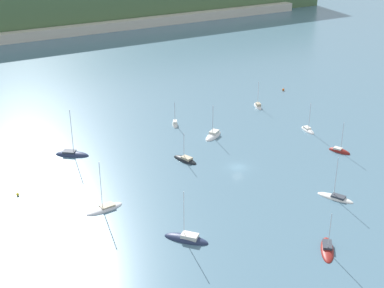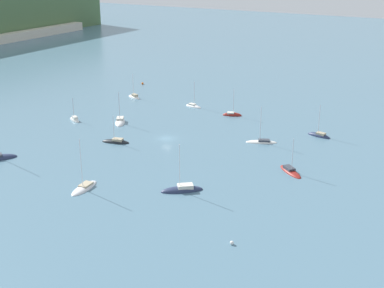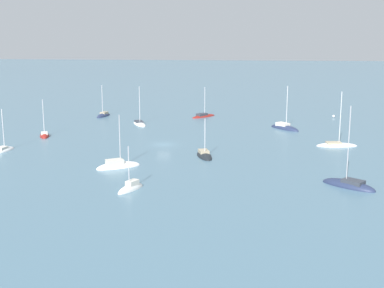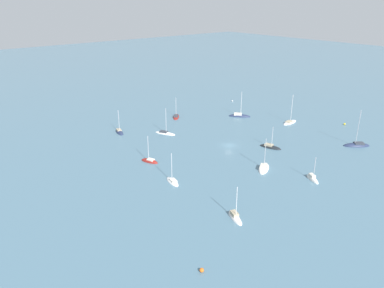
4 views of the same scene
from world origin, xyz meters
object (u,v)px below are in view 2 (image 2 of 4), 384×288
sailboat_4 (319,136)px  sailboat_9 (290,171)px  sailboat_0 (232,115)px  mooring_buoy_1 (232,243)px  sailboat_2 (120,122)px  mooring_buoy_0 (143,83)px  sailboat_11 (134,97)px  sailboat_1 (116,142)px  sailboat_7 (84,188)px  sailboat_3 (262,142)px  sailboat_8 (193,106)px  sailboat_5 (182,190)px  sailboat_6 (75,120)px

sailboat_4 → sailboat_9: bearing=106.2°
sailboat_0 → mooring_buoy_1: bearing=-85.5°
sailboat_2 → mooring_buoy_0: size_ratio=12.28×
sailboat_4 → mooring_buoy_0: (25.12, 73.47, 0.31)m
mooring_buoy_0 → sailboat_11: bearing=-154.0°
sailboat_1 → sailboat_4: sailboat_4 is taller
sailboat_9 → mooring_buoy_1: bearing=-45.6°
sailboat_7 → sailboat_9: size_ratio=1.37×
sailboat_3 → sailboat_0: bearing=-71.7°
sailboat_7 → sailboat_8: bearing=-176.7°
sailboat_1 → mooring_buoy_0: sailboat_1 is taller
sailboat_5 → sailboat_7: bearing=-13.4°
sailboat_11 → mooring_buoy_1: sailboat_11 is taller
sailboat_0 → mooring_buoy_0: bearing=136.0°
sailboat_5 → sailboat_6: sailboat_5 is taller
sailboat_3 → sailboat_11: (20.17, 53.93, 0.05)m
sailboat_6 → sailboat_7: size_ratio=0.64×
sailboat_1 → sailboat_7: 28.15m
sailboat_8 → sailboat_11: size_ratio=1.00×
sailboat_1 → sailboat_3: 37.13m
sailboat_3 → sailboat_5: 35.16m
sailboat_3 → sailboat_11: sailboat_3 is taller
sailboat_5 → sailboat_6: size_ratio=1.49×
mooring_buoy_1 → sailboat_9: bearing=3.6°
mooring_buoy_0 → sailboat_8: bearing=-118.5°
sailboat_3 → sailboat_11: size_ratio=1.14×
sailboat_1 → mooring_buoy_0: 62.93m
sailboat_0 → sailboat_5: sailboat_5 is taller
sailboat_0 → sailboat_11: 37.23m
sailboat_9 → sailboat_0: bearing=173.2°
sailboat_1 → sailboat_9: bearing=167.6°
sailboat_5 → sailboat_6: (25.96, 51.25, 0.01)m
sailboat_1 → sailboat_3: size_ratio=0.79×
sailboat_1 → mooring_buoy_0: bearing=-78.5°
sailboat_9 → mooring_buoy_0: (51.90, 75.15, 0.30)m
sailboat_0 → mooring_buoy_0: size_ratio=11.12×
sailboat_4 → sailboat_8: 43.56m
sailboat_3 → sailboat_8: (20.41, 31.46, 0.00)m
sailboat_7 → mooring_buoy_1: bearing=75.7°
sailboat_3 → sailboat_6: (-9.09, 54.03, 0.03)m
sailboat_6 → sailboat_8: size_ratio=0.85×
sailboat_7 → mooring_buoy_0: bearing=-159.0°
sailboat_7 → mooring_buoy_0: sailboat_7 is taller
mooring_buoy_1 → mooring_buoy_0: bearing=41.9°
sailboat_1 → sailboat_2: sailboat_2 is taller
sailboat_9 → sailboat_1: bearing=-134.8°
sailboat_0 → sailboat_1: size_ratio=1.13×
sailboat_2 → sailboat_7: sailboat_7 is taller
sailboat_6 → mooring_buoy_1: sailboat_6 is taller
sailboat_6 → mooring_buoy_1: 79.94m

